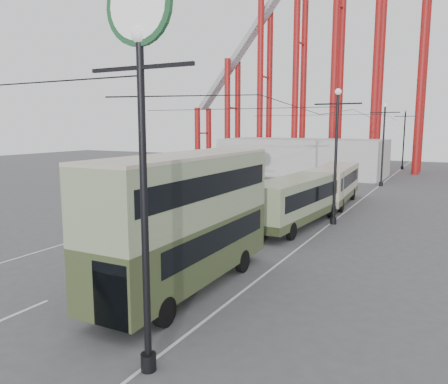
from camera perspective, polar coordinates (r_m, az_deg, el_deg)
The scene contains 12 objects.
ground at distance 18.91m, azimuth -17.94°, elevation -12.98°, with size 160.00×160.00×0.00m, color #4A4A4C.
road_markings at distance 35.29m, azimuth 4.51°, elevation -2.53°, with size 12.52×120.00×0.01m.
lamp_post_near at distance 11.67m, azimuth -10.81°, elevation 13.55°, with size 3.20×0.44×10.80m.
lamp_post_mid at distance 31.03m, azimuth 14.39°, elevation 4.39°, with size 3.20×0.44×9.32m.
lamp_post_far at distance 52.65m, azimuth 20.06°, elevation 5.78°, with size 3.20×0.44×9.32m.
lamp_post_distant at distance 74.49m, azimuth 22.43°, elevation 6.34°, with size 3.20×0.44×9.32m.
roller_coaster at distance 72.48m, azimuth 16.07°, elevation 21.15°, with size 52.95×5.00×55.48m.
fairground_shed at distance 62.18m, azimuth 10.21°, elevation 4.52°, with size 22.00×10.00×5.00m, color #AAABA5.
double_decker_bus at distance 18.15m, azimuth -4.93°, elevation -2.96°, with size 2.82×10.64×5.70m.
single_decker_green at distance 30.52m, azimuth 9.71°, elevation -0.81°, with size 3.58×11.97×3.34m.
single_decker_cream at distance 39.38m, azimuth 14.20°, elevation 1.16°, with size 3.38×10.89×3.34m.
pedestrian at distance 26.55m, azimuth 3.74°, elevation -4.36°, with size 0.63×0.41×1.73m, color black.
Camera 1 is at (12.82, -12.11, 6.84)m, focal length 35.00 mm.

